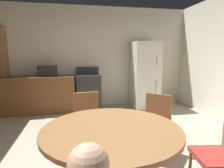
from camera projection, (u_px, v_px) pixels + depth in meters
name	position (u px, v px, depth m)	size (l,w,h in m)	color
ground_plane	(111.00, 166.00, 2.48)	(14.00, 14.00, 0.00)	#A89E89
wall_back	(91.00, 57.00, 5.24)	(5.63, 0.12, 2.70)	silver
kitchen_counter	(33.00, 95.00, 4.72)	(2.05, 0.60, 0.90)	brown
oven_range	(88.00, 92.00, 4.97)	(0.60, 0.60, 1.10)	#2D2B28
refrigerator	(145.00, 75.00, 5.13)	(0.68, 0.68, 1.76)	silver
microwave	(48.00, 71.00, 4.70)	(0.44, 0.32, 0.26)	black
dining_table	(111.00, 143.00, 1.80)	(1.30, 1.30, 0.76)	olive
chair_east	(223.00, 152.00, 1.84)	(0.46, 0.46, 0.87)	olive
chair_northeast	(155.00, 121.00, 2.70)	(0.57, 0.57, 0.87)	olive
chair_north	(88.00, 118.00, 2.83)	(0.45, 0.45, 0.87)	olive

